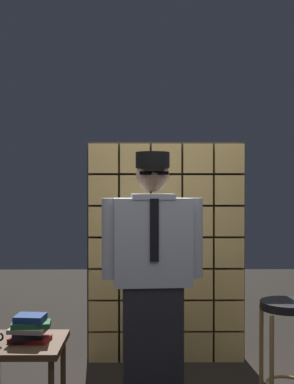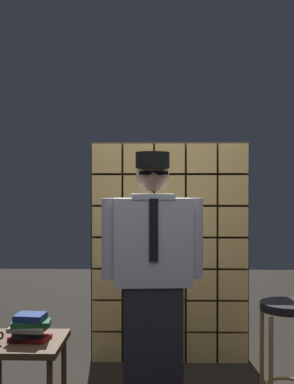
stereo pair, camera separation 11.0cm
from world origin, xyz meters
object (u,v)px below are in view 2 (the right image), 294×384
Objects in this scene: bar_stool at (288,333)px; book_stack at (30,328)px; side_table at (23,350)px; standing_person at (153,275)px.

book_stack is at bearing 179.36° from bar_stool.
side_table is at bearing 179.28° from bar_stool.
standing_person is at bearing 11.53° from book_stack.
standing_person is 2.28× the size of bar_stool.
side_table is 0.15m from book_stack.
side_table is 1.96× the size of book_stack.
standing_person is 3.24× the size of side_table.
standing_person is at bearing 10.73° from side_table.
bar_stool is at bearing -0.72° from side_table.
standing_person is at bearing 168.17° from bar_stool.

